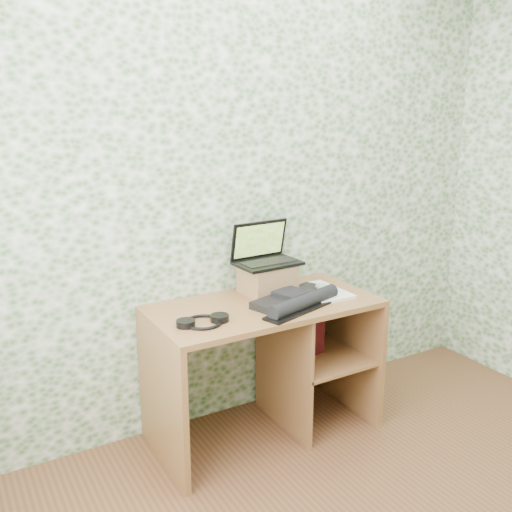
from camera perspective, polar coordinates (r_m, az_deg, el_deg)
wall_back at (r=3.12m, az=-2.08°, el=6.46°), size 3.50×0.00×3.50m
desk at (r=3.16m, az=1.76°, el=-8.98°), size 1.20×0.60×0.75m
riser at (r=3.14m, az=1.16°, el=-2.28°), size 0.28×0.24×0.16m
laptop at (r=3.13m, az=0.82°, el=0.25°), size 0.35×0.25×0.23m
keyboard at (r=2.98m, az=4.10°, el=-4.41°), size 0.54×0.40×0.07m
headphones at (r=2.74m, az=-5.33°, el=-6.53°), size 0.26×0.20×0.03m
notepad at (r=3.17m, az=6.53°, el=-3.58°), size 0.23×0.33×0.02m
mouse at (r=3.12m, az=6.71°, el=-3.36°), size 0.09×0.12×0.04m
pen at (r=3.26m, az=6.18°, el=-2.86°), size 0.08×0.14×0.01m
red_box at (r=3.21m, az=4.98°, el=-7.66°), size 0.24×0.11×0.28m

